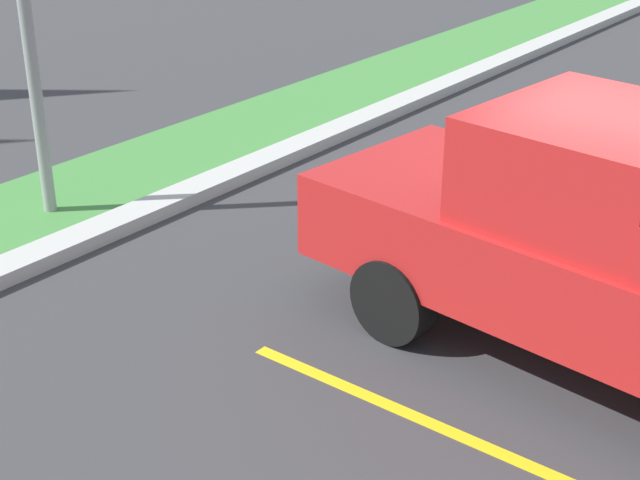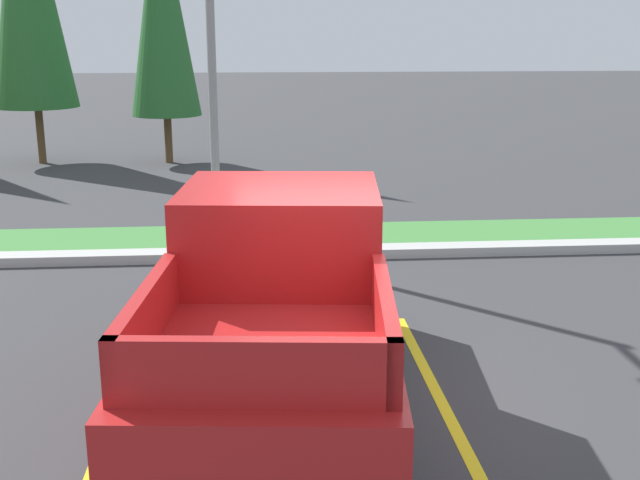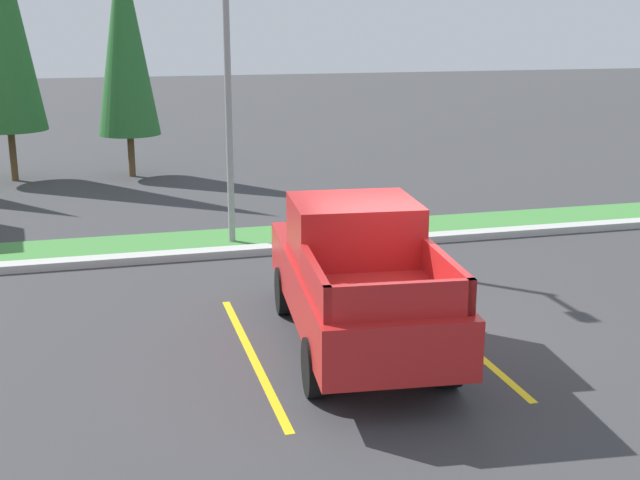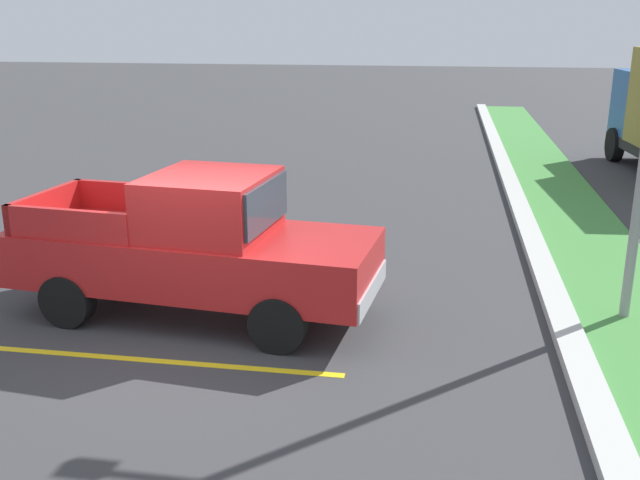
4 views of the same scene
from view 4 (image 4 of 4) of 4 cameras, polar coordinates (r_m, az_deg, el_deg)
The scene contains 5 objects.
ground_plane at distance 10.01m, azimuth -10.05°, elevation -7.71°, with size 120.00×120.00×0.00m, color #38383A.
parking_line_near at distance 12.18m, azimuth -7.32°, elevation -2.98°, with size 0.12×4.80×0.01m, color yellow.
parking_line_far at distance 9.50m, azimuth -12.74°, elevation -9.25°, with size 0.12×4.80×0.01m, color yellow.
curb_strip at distance 9.62m, azimuth 19.68°, elevation -9.06°, with size 56.00×0.40×0.15m, color #B2B2AD.
pickup_truck_main at distance 10.44m, azimuth -9.71°, elevation -0.51°, with size 2.40×5.39×2.10m.
Camera 4 is at (8.53, 3.20, 4.14)m, focal length 40.67 mm.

